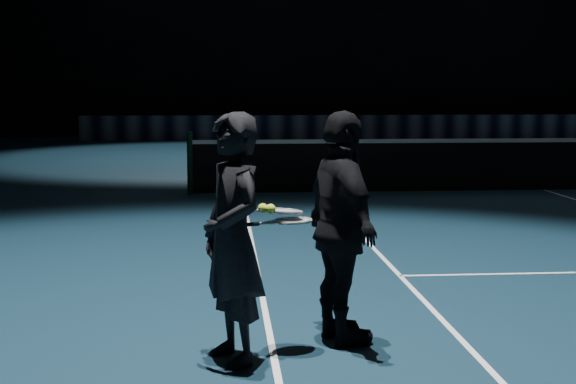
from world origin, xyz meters
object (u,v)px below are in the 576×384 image
object	(u,v)px
player_b	(342,228)
racket_lower	(292,221)
player_a	(233,238)
racket_upper	(283,211)
tennis_balls	(267,206)

from	to	relation	value
player_b	racket_lower	bearing A→B (deg)	98.19
player_a	player_b	size ratio (longest dim) A/B	1.00
racket_upper	racket_lower	bearing A→B (deg)	-42.66
player_a	racket_lower	distance (m)	0.46
player_a	racket_upper	xyz separation A→B (m)	(0.35, 0.20, 0.15)
player_a	racket_upper	distance (m)	0.43
racket_lower	tennis_balls	world-z (taller)	tennis_balls
player_b	player_a	bearing A→B (deg)	98.19
player_a	racket_lower	bearing A→B (deg)	88.91
racket_lower	tennis_balls	size ratio (longest dim) A/B	5.67
player_b	tennis_balls	distance (m)	0.63
racket_lower	racket_upper	world-z (taller)	racket_upper
player_a	tennis_balls	bearing A→B (deg)	90.03
racket_lower	player_b	bearing A→B (deg)	-0.00
player_a	player_b	bearing A→B (deg)	88.91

